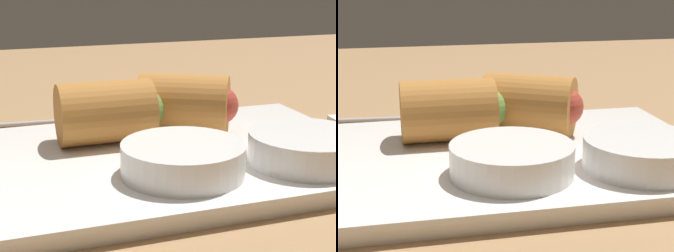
{
  "view_description": "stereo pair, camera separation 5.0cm",
  "coord_description": "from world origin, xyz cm",
  "views": [
    {
      "loc": [
        12.93,
        38.92,
        17.52
      ],
      "look_at": [
        -0.7,
        -0.14,
        5.52
      ],
      "focal_mm": 60.0,
      "sensor_mm": 36.0,
      "label": 1
    },
    {
      "loc": [
        8.11,
        40.28,
        17.52
      ],
      "look_at": [
        -0.7,
        -0.14,
        5.52
      ],
      "focal_mm": 60.0,
      "sensor_mm": 36.0,
      "label": 2
    }
  ],
  "objects": [
    {
      "name": "table_surface",
      "position": [
        0.0,
        0.0,
        1.0
      ],
      "size": [
        180.0,
        140.0,
        2.0
      ],
      "color": "#A87F54",
      "rests_on": "ground"
    },
    {
      "name": "serving_plate",
      "position": [
        -0.7,
        -0.14,
        2.76
      ],
      "size": [
        32.06,
        21.78,
        1.5
      ],
      "color": "white",
      "rests_on": "table_surface"
    },
    {
      "name": "roll_front_left",
      "position": [
        2.86,
        -3.94,
        6.02
      ],
      "size": [
        8.46,
        5.05,
        5.04
      ],
      "color": "#B77533",
      "rests_on": "serving_plate"
    },
    {
      "name": "roll_front_right",
      "position": [
        -4.07,
        -4.31,
        6.02
      ],
      "size": [
        9.07,
        8.11,
        5.04
      ],
      "color": "#B77533",
      "rests_on": "serving_plate"
    },
    {
      "name": "dipping_bowl_near",
      "position": [
        0.35,
        5.01,
        4.72
      ],
      "size": [
        8.6,
        8.6,
        2.24
      ],
      "color": "white",
      "rests_on": "serving_plate"
    },
    {
      "name": "dipping_bowl_far",
      "position": [
        -9.4,
        5.68,
        4.72
      ],
      "size": [
        8.6,
        8.6,
        2.24
      ],
      "color": "white",
      "rests_on": "serving_plate"
    },
    {
      "name": "spoon",
      "position": [
        1.12,
        -15.56,
        2.63
      ],
      "size": [
        15.73,
        3.35,
        1.36
      ],
      "color": "#B2B2B7",
      "rests_on": "table_surface"
    }
  ]
}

